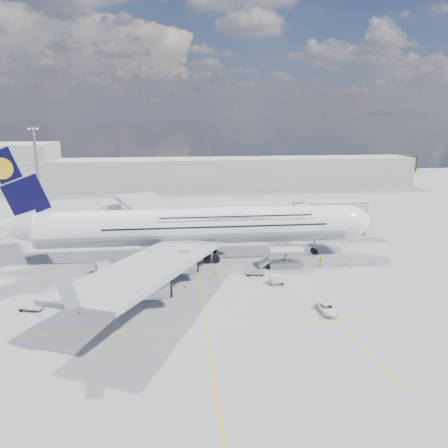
{
  "coord_description": "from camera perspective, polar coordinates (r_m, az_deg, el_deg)",
  "views": [
    {
      "loc": [
        -3.65,
        -75.22,
        28.65
      ],
      "look_at": [
        5.64,
        8.0,
        7.57
      ],
      "focal_mm": 35.0,
      "sensor_mm": 36.0,
      "label": 1
    }
  ],
  "objects": [
    {
      "name": "jet_bridge",
      "position": [
        104.12,
        12.53,
        1.7
      ],
      "size": [
        18.8,
        12.1,
        8.5
      ],
      "color": "#B7B7BC",
      "rests_on": "ground"
    },
    {
      "name": "taxi_line_main",
      "position": [
        80.57,
        -3.38,
        -6.72
      ],
      "size": [
        0.25,
        220.0,
        0.01
      ],
      "primitive_type": "cube",
      "color": "#E6AA0C",
      "rests_on": "ground"
    },
    {
      "name": "taxi_line_diag",
      "position": [
        91.62,
        5.08,
        -4.15
      ],
      "size": [
        14.16,
        99.06,
        0.01
      ],
      "primitive_type": "cube",
      "rotation": [
        0.0,
        0.0,
        0.14
      ],
      "color": "#E6AA0C",
      "rests_on": "ground"
    },
    {
      "name": "dolly_row_a",
      "position": [
        73.0,
        -23.83,
        -9.93
      ],
      "size": [
        3.73,
        2.65,
        0.49
      ],
      "rotation": [
        0.0,
        0.0,
        -0.28
      ],
      "color": "gray",
      "rests_on": "ground"
    },
    {
      "name": "dolly_nose_far",
      "position": [
        76.76,
        6.79,
        -7.18
      ],
      "size": [
        2.74,
        1.71,
        1.64
      ],
      "rotation": [
        0.0,
        0.0,
        0.13
      ],
      "color": "gray",
      "rests_on": "ground"
    },
    {
      "name": "tree_line",
      "position": [
        220.98,
        5.11,
        7.67
      ],
      "size": [
        160.0,
        6.0,
        8.0
      ],
      "primitive_type": "cube",
      "color": "#193814",
      "rests_on": "ground"
    },
    {
      "name": "light_mast",
      "position": [
        126.54,
        -23.14,
        5.99
      ],
      "size": [
        3.0,
        0.7,
        25.5
      ],
      "color": "gray",
      "rests_on": "ground"
    },
    {
      "name": "crew_wing",
      "position": [
        83.54,
        -7.69,
        -5.47
      ],
      "size": [
        0.58,
        1.0,
        1.61
      ],
      "primitive_type": "imported",
      "rotation": [
        0.0,
        0.0,
        1.77
      ],
      "color": "#D9EA18",
      "rests_on": "ground"
    },
    {
      "name": "cone_nose",
      "position": [
        100.68,
        15.68,
        -2.79
      ],
      "size": [
        0.42,
        0.42,
        0.54
      ],
      "color": "#EB480C",
      "rests_on": "ground"
    },
    {
      "name": "taxi_line_cross",
      "position": [
        62.32,
        -2.36,
        -13.25
      ],
      "size": [
        120.0,
        0.25,
        0.01
      ],
      "primitive_type": "cube",
      "color": "#E6AA0C",
      "rests_on": "ground"
    },
    {
      "name": "catering_truck_outer",
      "position": [
        126.2,
        -14.13,
        1.53
      ],
      "size": [
        7.39,
        2.93,
        4.43
      ],
      "rotation": [
        0.0,
        0.0,
        0.01
      ],
      "color": "gray",
      "rests_on": "ground"
    },
    {
      "name": "cone_tail",
      "position": [
        95.15,
        -21.5,
        -4.26
      ],
      "size": [
        0.4,
        0.4,
        0.5
      ],
      "color": "#EB480C",
      "rests_on": "ground"
    },
    {
      "name": "crew_tug",
      "position": [
        78.21,
        -1.04,
        -6.63
      ],
      "size": [
        1.34,
        1.01,
        1.85
      ],
      "primitive_type": "imported",
      "rotation": [
        0.0,
        0.0,
        -0.3
      ],
      "color": "#C4E418",
      "rests_on": "ground"
    },
    {
      "name": "baggage_tug",
      "position": [
        72.47,
        -8.81,
        -8.58
      ],
      "size": [
        3.42,
        2.16,
        1.98
      ],
      "rotation": [
        0.0,
        0.0,
        -0.23
      ],
      "color": "silver",
      "rests_on": "ground"
    },
    {
      "name": "ground",
      "position": [
        80.57,
        -3.38,
        -6.72
      ],
      "size": [
        300.0,
        300.0,
        0.0
      ],
      "primitive_type": "plane",
      "color": "gray",
      "rests_on": "ground"
    },
    {
      "name": "terminal",
      "position": [
        171.76,
        -5.13,
        6.5
      ],
      "size": [
        180.0,
        16.0,
        12.0
      ],
      "primitive_type": "cube",
      "color": "#B2AD9E",
      "rests_on": "ground"
    },
    {
      "name": "cone_wing_right_inner",
      "position": [
        75.31,
        -5.14,
        -8.09
      ],
      "size": [
        0.39,
        0.39,
        0.5
      ],
      "color": "#EB480C",
      "rests_on": "ground"
    },
    {
      "name": "catering_truck_inner",
      "position": [
        100.05,
        -7.57,
        -1.59
      ],
      "size": [
        6.43,
        3.07,
        3.7
      ],
      "rotation": [
        0.0,
        0.0,
        0.15
      ],
      "color": "gray",
      "rests_on": "ground"
    },
    {
      "name": "cone_wing_right_outer",
      "position": [
        69.22,
        -18.36,
        -10.84
      ],
      "size": [
        0.45,
        0.45,
        0.58
      ],
      "color": "#EB480C",
      "rests_on": "ground"
    },
    {
      "name": "crew_nose",
      "position": [
        88.14,
        15.52,
        -4.81
      ],
      "size": [
        0.72,
        0.65,
        1.65
      ],
      "primitive_type": "imported",
      "rotation": [
        0.0,
        0.0,
        0.55
      ],
      "color": "#D0FF1A",
      "rests_on": "ground"
    },
    {
      "name": "cargo_loader",
      "position": [
        85.27,
        7.9,
        -4.75
      ],
      "size": [
        8.53,
        3.2,
        3.67
      ],
      "color": "silver",
      "rests_on": "ground"
    },
    {
      "name": "dolly_back",
      "position": [
        84.34,
        -15.55,
        -5.47
      ],
      "size": [
        3.69,
        3.11,
        2.06
      ],
      "rotation": [
        0.0,
        0.0,
        0.52
      ],
      "color": "gray",
      "rests_on": "ground"
    },
    {
      "name": "dolly_row_c",
      "position": [
        75.97,
        -16.05,
        -8.29
      ],
      "size": [
        3.86,
        2.98,
        0.5
      ],
      "rotation": [
        0.0,
        0.0,
        -0.39
      ],
      "color": "gray",
      "rests_on": "ground"
    },
    {
      "name": "service_van",
      "position": [
        67.77,
        13.29,
        -10.69
      ],
      "size": [
        2.37,
        4.69,
        1.27
      ],
      "primitive_type": "imported",
      "rotation": [
        0.0,
        0.0,
        0.06
      ],
      "color": "white",
      "rests_on": "ground"
    },
    {
      "name": "dolly_nose_near",
      "position": [
        80.79,
        3.99,
        -6.4
      ],
      "size": [
        3.39,
        2.04,
        0.47
      ],
      "rotation": [
        0.0,
        0.0,
        -0.1
      ],
      "color": "gray",
      "rests_on": "ground"
    },
    {
      "name": "dolly_row_b",
      "position": [
        73.49,
        -19.07,
        -8.82
      ],
      "size": [
        3.21,
        2.45,
        1.81
      ],
      "rotation": [
        0.0,
        0.0,
        -0.37
      ],
      "color": "gray",
      "rests_on": "ground"
    },
    {
      "name": "cone_wing_left_inner",
      "position": [
        106.18,
        -11.9,
        -1.71
      ],
      "size": [
        0.38,
        0.38,
        0.48
      ],
      "color": "#EB480C",
      "rests_on": "ground"
    },
    {
      "name": "crew_loader",
      "position": [
        77.46,
        6.76,
        -6.99
      ],
      "size": [
        1.07,
        1.01,
        1.74
      ],
      "primitive_type": "imported",
      "rotation": [
        0.0,
        0.0,
        -0.56
      ],
      "color": "#CAEF19",
      "rests_on": "ground"
    },
    {
      "name": "hangar",
      "position": [
        188.39,
        -27.15,
        6.6
      ],
      "size": [
        40.0,
        22.0,
        18.0
      ],
      "primitive_type": "cube",
      "color": "#B2AD9E",
      "rests_on": "ground"
    },
    {
      "name": "crew_van",
      "position": [
        86.82,
        12.52,
        -4.81
      ],
      "size": [
        1.08,
        1.13,
        1.95
      ],
      "primitive_type": "imported",
      "rotation": [
        0.0,
        0.0,
        2.25
      ],
      "color": "#ABDB17",
      "rests_on": "ground"
    },
    {
      "name": "cone_wing_left_outer",
      "position": [
        121.48,
        -12.2,
        0.31
      ],
      "size": [
        0.48,
        0.48,
        0.61
      ],
      "color": "#EB480C",
      "rests_on": "ground"
    },
    {
      "name": "airliner",
      "position": [
        88.05,
        -3.63,
        -0.22
      ],
      "size": [
        77.26,
        79.15,
        23.71
      ],
      "color": "white",
      "rests_on": "ground"
    }
  ]
}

